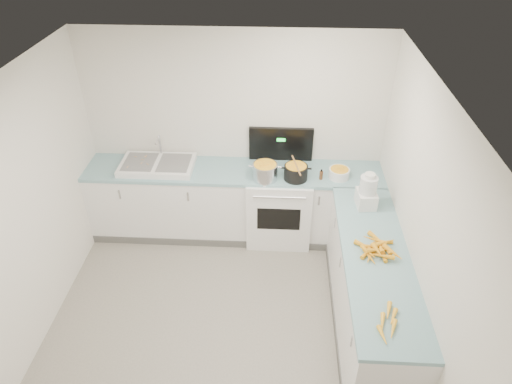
# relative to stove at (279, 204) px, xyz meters

# --- Properties ---
(floor) EXTENTS (3.50, 4.00, 0.00)m
(floor) POSITION_rel_stove_xyz_m (-0.55, -1.69, -0.47)
(floor) COLOR gray
(floor) RESTS_ON ground
(ceiling) EXTENTS (3.50, 4.00, 0.00)m
(ceiling) POSITION_rel_stove_xyz_m (-0.55, -1.69, 2.03)
(ceiling) COLOR silver
(ceiling) RESTS_ON ground
(wall_back) EXTENTS (3.50, 0.00, 2.50)m
(wall_back) POSITION_rel_stove_xyz_m (-0.55, 0.31, 0.78)
(wall_back) COLOR silver
(wall_back) RESTS_ON ground
(wall_left) EXTENTS (0.00, 4.00, 2.50)m
(wall_left) POSITION_rel_stove_xyz_m (-2.30, -1.69, 0.78)
(wall_left) COLOR silver
(wall_left) RESTS_ON ground
(wall_right) EXTENTS (0.00, 4.00, 2.50)m
(wall_right) POSITION_rel_stove_xyz_m (1.20, -1.69, 0.78)
(wall_right) COLOR silver
(wall_right) RESTS_ON ground
(counter_back) EXTENTS (3.50, 0.62, 0.94)m
(counter_back) POSITION_rel_stove_xyz_m (-0.55, 0.01, -0.00)
(counter_back) COLOR white
(counter_back) RESTS_ON ground
(counter_right) EXTENTS (0.62, 2.20, 0.94)m
(counter_right) POSITION_rel_stove_xyz_m (0.90, -1.39, -0.00)
(counter_right) COLOR white
(counter_right) RESTS_ON ground
(stove) EXTENTS (0.76, 0.65, 1.36)m
(stove) POSITION_rel_stove_xyz_m (0.00, 0.00, 0.00)
(stove) COLOR white
(stove) RESTS_ON ground
(sink) EXTENTS (0.86, 0.52, 0.31)m
(sink) POSITION_rel_stove_xyz_m (-1.45, 0.02, 0.50)
(sink) COLOR white
(sink) RESTS_ON counter_back
(steel_pot) EXTENTS (0.34, 0.34, 0.21)m
(steel_pot) POSITION_rel_stove_xyz_m (-0.17, -0.15, 0.55)
(steel_pot) COLOR silver
(steel_pot) RESTS_ON stove
(black_pot) EXTENTS (0.32, 0.32, 0.19)m
(black_pot) POSITION_rel_stove_xyz_m (0.18, -0.14, 0.54)
(black_pot) COLOR black
(black_pot) RESTS_ON stove
(wooden_spoon) EXTENTS (0.10, 0.42, 0.02)m
(wooden_spoon) POSITION_rel_stove_xyz_m (0.18, -0.14, 0.65)
(wooden_spoon) COLOR #AD7A47
(wooden_spoon) RESTS_ON black_pot
(mixing_bowl) EXTENTS (0.29, 0.29, 0.11)m
(mixing_bowl) POSITION_rel_stove_xyz_m (0.67, -0.08, 0.52)
(mixing_bowl) COLOR white
(mixing_bowl) RESTS_ON counter_back
(extract_bottle) EXTENTS (0.04, 0.04, 0.10)m
(extract_bottle) POSITION_rel_stove_xyz_m (0.46, -0.13, 0.52)
(extract_bottle) COLOR #593319
(extract_bottle) RESTS_ON counter_back
(spice_jar) EXTENTS (0.05, 0.05, 0.09)m
(spice_jar) POSITION_rel_stove_xyz_m (0.62, -0.14, 0.51)
(spice_jar) COLOR #E5B266
(spice_jar) RESTS_ON counter_back
(food_processor) EXTENTS (0.21, 0.25, 0.39)m
(food_processor) POSITION_rel_stove_xyz_m (0.90, -0.61, 0.63)
(food_processor) COLOR white
(food_processor) RESTS_ON counter_right
(carrot_pile) EXTENTS (0.42, 0.45, 0.09)m
(carrot_pile) POSITION_rel_stove_xyz_m (0.91, -1.33, 0.50)
(carrot_pile) COLOR #FCAB1E
(carrot_pile) RESTS_ON counter_right
(peeled_carrots) EXTENTS (0.20, 0.41, 0.04)m
(peeled_carrots) POSITION_rel_stove_xyz_m (0.85, -2.16, 0.49)
(peeled_carrots) COLOR yellow
(peeled_carrots) RESTS_ON counter_right
(peelings) EXTENTS (0.25, 0.30, 0.01)m
(peelings) POSITION_rel_stove_xyz_m (-1.65, 0.04, 0.54)
(peelings) COLOR tan
(peelings) RESTS_ON sink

